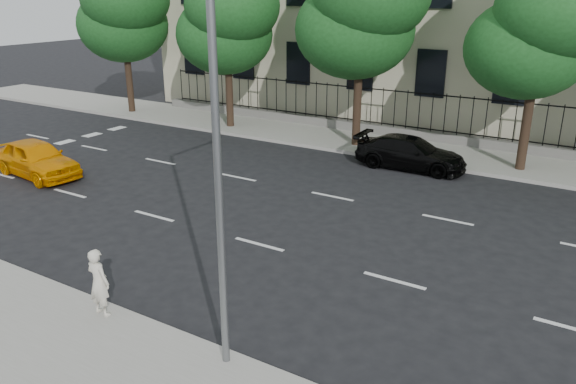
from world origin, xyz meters
name	(u,v)px	position (x,y,z in m)	size (l,w,h in m)	color
ground	(202,282)	(0.00, 0.00, 0.00)	(120.00, 120.00, 0.00)	black
near_sidewalk	(64,368)	(0.00, -4.00, 0.07)	(60.00, 4.00, 0.15)	gray
far_sidewalk	(404,148)	(0.00, 14.00, 0.07)	(60.00, 4.00, 0.15)	gray
lane_markings	(300,218)	(0.00, 4.75, 0.01)	(49.60, 4.62, 0.01)	silver
crosswalk	(18,154)	(-14.00, 4.60, 0.01)	(0.50, 12.10, 0.01)	silver
iron_fence	(418,128)	(0.00, 15.70, 0.65)	(30.00, 0.50, 2.20)	slate
street_light	(235,91)	(2.50, -1.77, 5.15)	(0.25, 3.32, 8.05)	slate
tree_a	(124,1)	(-15.96, 13.36, 6.13)	(5.71, 5.31, 9.39)	#382619
tree_b	(229,9)	(-8.96, 13.36, 5.84)	(5.53, 5.12, 8.97)	#382619
tree_d	(544,16)	(5.04, 13.36, 5.84)	(5.34, 4.94, 8.84)	#382619
yellow_taxi	(36,158)	(-10.64, 3.18, 0.70)	(1.65, 4.10, 1.40)	#F79600
black_sedan	(410,153)	(1.14, 11.50, 0.63)	(1.77, 4.36, 1.27)	black
woman_near	(99,282)	(-0.76, -2.40, 0.91)	(0.56, 0.37, 1.53)	beige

